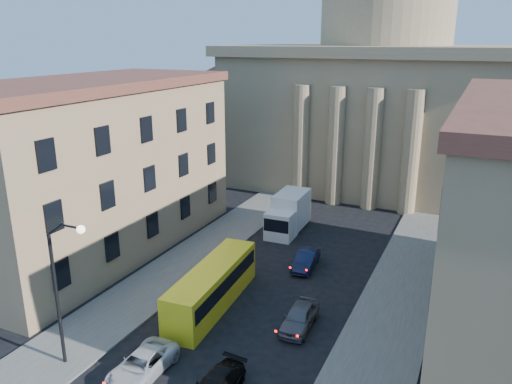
% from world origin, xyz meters
% --- Properties ---
extents(sidewalk_left, '(5.00, 60.00, 0.15)m').
position_xyz_m(sidewalk_left, '(-8.50, 18.00, 0.07)').
color(sidewalk_left, '#56534F').
rests_on(sidewalk_left, ground).
extents(sidewalk_right, '(5.00, 60.00, 0.15)m').
position_xyz_m(sidewalk_right, '(8.50, 18.00, 0.07)').
color(sidewalk_right, '#56534F').
rests_on(sidewalk_right, ground).
extents(church, '(68.02, 28.76, 36.60)m').
position_xyz_m(church, '(0.00, 55.47, 11.88)').
color(church, '#907A58').
rests_on(church, ground).
extents(building_left, '(11.60, 26.60, 14.70)m').
position_xyz_m(building_left, '(-17.00, 22.00, 7.42)').
color(building_left, '#9E7C5D').
rests_on(building_left, ground).
extents(street_lamp, '(2.62, 0.44, 8.83)m').
position_xyz_m(street_lamp, '(-6.97, 8.00, 5.29)').
color(street_lamp, black).
rests_on(street_lamp, ground).
extents(car_left_mid, '(2.28, 4.84, 1.34)m').
position_xyz_m(car_left_mid, '(-2.85, 9.00, 0.67)').
color(car_left_mid, silver).
rests_on(car_left_mid, ground).
extents(car_right_far, '(1.93, 4.40, 1.47)m').
position_xyz_m(car_right_far, '(3.32, 17.21, 0.74)').
color(car_right_far, '#55555A').
rests_on(car_right_far, ground).
extents(car_right_distant, '(1.83, 4.33, 1.39)m').
position_xyz_m(car_right_distant, '(0.80, 25.66, 0.69)').
color(car_right_distant, '#0E1632').
rests_on(car_right_distant, ground).
extents(city_bus, '(3.10, 10.44, 2.90)m').
position_xyz_m(city_bus, '(-3.06, 17.25, 1.56)').
color(city_bus, yellow).
rests_on(city_bus, ground).
extents(box_truck, '(2.77, 6.60, 3.58)m').
position_xyz_m(box_truck, '(-3.50, 32.69, 1.69)').
color(box_truck, silver).
rests_on(box_truck, ground).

